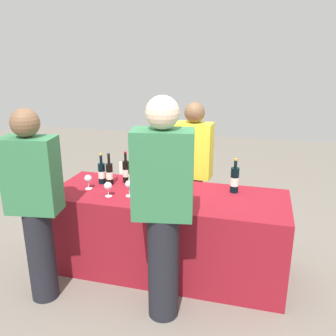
{
  "coord_description": "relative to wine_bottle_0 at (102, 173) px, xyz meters",
  "views": [
    {
      "loc": [
        0.79,
        -2.96,
        2.02
      ],
      "look_at": [
        0.0,
        0.0,
        1.04
      ],
      "focal_mm": 38.21,
      "sensor_mm": 36.0,
      "label": 1
    }
  ],
  "objects": [
    {
      "name": "wine_glass_4",
      "position": [
        0.89,
        -0.25,
        -0.01
      ],
      "size": [
        0.07,
        0.07,
        0.14
      ],
      "color": "silver",
      "rests_on": "tasting_table"
    },
    {
      "name": "wine_glass_2",
      "position": [
        0.38,
        -0.25,
        -0.0
      ],
      "size": [
        0.07,
        0.07,
        0.15
      ],
      "color": "silver",
      "rests_on": "tasting_table"
    },
    {
      "name": "wine_bottle_0",
      "position": [
        0.0,
        0.0,
        0.0
      ],
      "size": [
        0.07,
        0.07,
        0.31
      ],
      "color": "black",
      "rests_on": "tasting_table"
    },
    {
      "name": "ground_plane",
      "position": [
        0.71,
        -0.11,
        -0.89
      ],
      "size": [
        12.0,
        12.0,
        0.0
      ],
      "primitive_type": "plane",
      "color": "slate"
    },
    {
      "name": "server_pouring",
      "position": [
        0.83,
        0.48,
        -0.05
      ],
      "size": [
        0.39,
        0.23,
        1.56
      ],
      "rotation": [
        0.0,
        0.0,
        3.07
      ],
      "color": "black",
      "rests_on": "ground_plane"
    },
    {
      "name": "wine_glass_1",
      "position": [
        0.2,
        -0.3,
        -0.01
      ],
      "size": [
        0.07,
        0.07,
        0.14
      ],
      "color": "silver",
      "rests_on": "tasting_table"
    },
    {
      "name": "wine_bottle_2",
      "position": [
        0.22,
        0.09,
        0.01
      ],
      "size": [
        0.07,
        0.07,
        0.31
      ],
      "color": "black",
      "rests_on": "tasting_table"
    },
    {
      "name": "menu_board",
      "position": [
        0.1,
        0.86,
        -0.53
      ],
      "size": [
        0.61,
        0.18,
        0.72
      ],
      "primitive_type": "cube",
      "rotation": [
        0.0,
        0.0,
        -0.24
      ],
      "color": "white",
      "rests_on": "ground_plane"
    },
    {
      "name": "tasting_table",
      "position": [
        0.71,
        -0.11,
        -0.5
      ],
      "size": [
        2.18,
        0.8,
        0.79
      ],
      "primitive_type": "cube",
      "color": "maroon",
      "rests_on": "ground_plane"
    },
    {
      "name": "wine_glass_0",
      "position": [
        -0.06,
        -0.18,
        -0.01
      ],
      "size": [
        0.07,
        0.07,
        0.14
      ],
      "color": "silver",
      "rests_on": "tasting_table"
    },
    {
      "name": "wine_bottle_4",
      "position": [
        0.42,
        0.03,
        0.02
      ],
      "size": [
        0.08,
        0.08,
        0.34
      ],
      "color": "black",
      "rests_on": "tasting_table"
    },
    {
      "name": "guest_1",
      "position": [
        0.84,
        -0.74,
        0.06
      ],
      "size": [
        0.47,
        0.31,
        1.76
      ],
      "rotation": [
        0.0,
        0.0,
        0.17
      ],
      "color": "black",
      "rests_on": "ground_plane"
    },
    {
      "name": "wine_bottle_3",
      "position": [
        0.32,
        -0.02,
        0.01
      ],
      "size": [
        0.07,
        0.07,
        0.32
      ],
      "color": "black",
      "rests_on": "tasting_table"
    },
    {
      "name": "wine_glass_3",
      "position": [
        0.81,
        -0.2,
        -0.02
      ],
      "size": [
        0.07,
        0.07,
        0.13
      ],
      "color": "silver",
      "rests_on": "tasting_table"
    },
    {
      "name": "guest_0",
      "position": [
        -0.21,
        -0.79,
        -0.01
      ],
      "size": [
        0.44,
        0.29,
        1.64
      ],
      "rotation": [
        0.0,
        0.0,
        0.15
      ],
      "color": "black",
      "rests_on": "ground_plane"
    },
    {
      "name": "wine_bottle_1",
      "position": [
        0.09,
        -0.01,
        0.0
      ],
      "size": [
        0.07,
        0.07,
        0.32
      ],
      "color": "black",
      "rests_on": "tasting_table"
    },
    {
      "name": "wine_bottle_6",
      "position": [
        0.82,
        0.04,
        -0.0
      ],
      "size": [
        0.07,
        0.07,
        0.3
      ],
      "color": "black",
      "rests_on": "tasting_table"
    },
    {
      "name": "wine_bottle_5",
      "position": [
        0.56,
        0.06,
        0.01
      ],
      "size": [
        0.07,
        0.07,
        0.33
      ],
      "color": "black",
      "rests_on": "tasting_table"
    },
    {
      "name": "wine_bottle_7",
      "position": [
        1.29,
        0.09,
        0.01
      ],
      "size": [
        0.08,
        0.08,
        0.33
      ],
      "color": "black",
      "rests_on": "tasting_table"
    }
  ]
}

